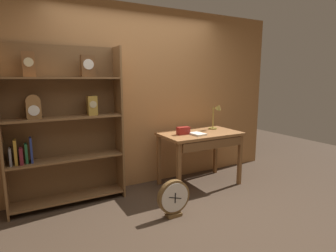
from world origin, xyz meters
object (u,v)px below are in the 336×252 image
(bookshelf, at_px, (63,127))
(open_repair_manual, at_px, (198,134))
(workbench, at_px, (201,139))
(round_clock_large, at_px, (174,198))
(desk_lamp, at_px, (216,114))
(toolbox_small, at_px, (183,131))

(bookshelf, xyz_separation_m, open_repair_manual, (1.73, -0.42, -0.19))
(bookshelf, distance_m, workbench, 1.91)
(open_repair_manual, xyz_separation_m, round_clock_large, (-0.70, -0.55, -0.59))
(bookshelf, distance_m, open_repair_manual, 1.79)
(bookshelf, height_order, round_clock_large, bookshelf)
(desk_lamp, distance_m, open_repair_manual, 0.60)
(open_repair_manual, relative_size, round_clock_large, 0.50)
(toolbox_small, relative_size, round_clock_large, 0.41)
(toolbox_small, bearing_deg, workbench, -6.05)
(round_clock_large, bearing_deg, bookshelf, 136.68)
(desk_lamp, height_order, round_clock_large, desk_lamp)
(bookshelf, distance_m, toolbox_small, 1.60)
(toolbox_small, distance_m, open_repair_manual, 0.21)
(workbench, height_order, round_clock_large, workbench)
(bookshelf, xyz_separation_m, round_clock_large, (1.03, -0.97, -0.78))
(bookshelf, height_order, open_repair_manual, bookshelf)
(workbench, bearing_deg, desk_lamp, 19.50)
(bookshelf, distance_m, desk_lamp, 2.24)
(workbench, relative_size, desk_lamp, 2.87)
(toolbox_small, relative_size, open_repair_manual, 0.82)
(workbench, bearing_deg, bookshelf, 170.02)
(workbench, xyz_separation_m, round_clock_large, (-0.83, -0.64, -0.48))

